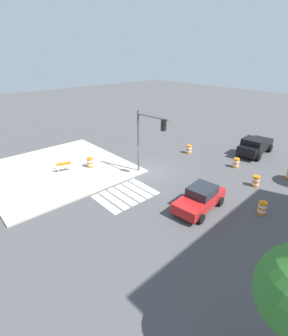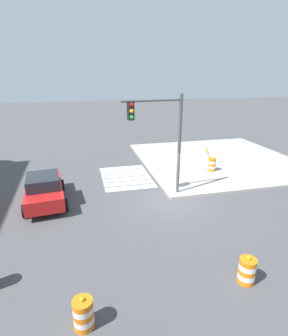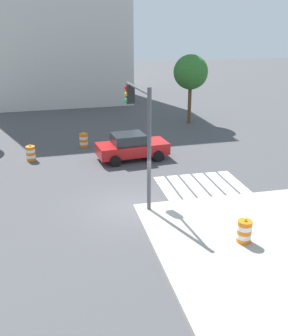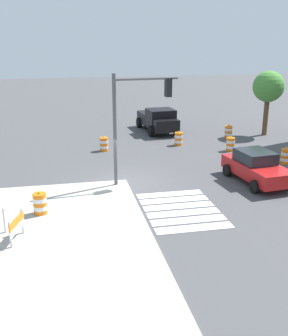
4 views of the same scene
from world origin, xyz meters
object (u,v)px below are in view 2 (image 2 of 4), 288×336
traffic_barrel_crosswalk_end (247,271)px  traffic_light_pole (160,129)px  traffic_barrel_near_corner (83,314)px  traffic_barrel_on_sidewalk (212,164)px  sports_car (44,189)px  construction_barricade (209,153)px

traffic_barrel_crosswalk_end → traffic_light_pole: size_ratio=0.19×
traffic_light_pole → traffic_barrel_near_corner: bearing=149.7°
traffic_barrel_near_corner → traffic_barrel_on_sidewalk: size_ratio=1.00×
sports_car → traffic_barrel_crosswalk_end: bearing=-137.4°
traffic_barrel_near_corner → traffic_barrel_crosswalk_end: 5.32m
sports_car → traffic_barrel_crosswalk_end: sports_car is taller
traffic_barrel_crosswalk_end → traffic_light_pole: bearing=7.9°
traffic_light_pole → construction_barricade: bearing=-47.0°
traffic_barrel_near_corner → traffic_light_pole: (7.41, -4.34, 3.46)m
traffic_barrel_near_corner → construction_barricade: bearing=-38.2°
traffic_barrel_on_sidewalk → traffic_light_pole: size_ratio=0.19×
traffic_barrel_crosswalk_end → traffic_barrel_near_corner: bearing=95.0°
traffic_light_pole → traffic_barrel_on_sidewalk: bearing=-57.4°
sports_car → traffic_barrel_crosswalk_end: 10.52m
sports_car → construction_barricade: bearing=-69.3°
traffic_barrel_crosswalk_end → traffic_barrel_on_sidewalk: (9.98, -3.78, 0.15)m
traffic_barrel_on_sidewalk → sports_car: bearing=101.7°
traffic_barrel_on_sidewalk → traffic_barrel_near_corner: bearing=139.0°
sports_car → traffic_barrel_on_sidewalk: (2.25, -10.90, -0.21)m
traffic_barrel_near_corner → traffic_barrel_crosswalk_end: (0.46, -5.30, 0.00)m
sports_car → traffic_light_pole: 6.93m
sports_car → traffic_barrel_on_sidewalk: size_ratio=4.39×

